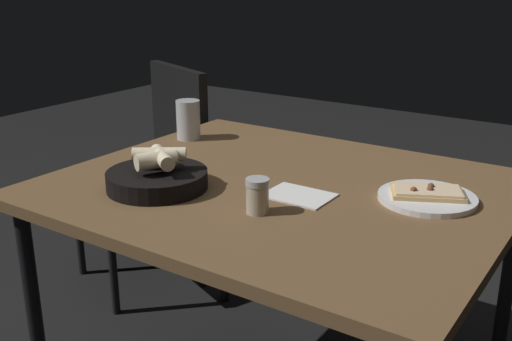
# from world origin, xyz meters

# --- Properties ---
(dining_table) EXTENTS (1.13, 0.95, 0.71)m
(dining_table) POSITION_xyz_m (0.00, 0.00, 0.65)
(dining_table) COLOR brown
(dining_table) RESTS_ON ground
(pizza_plate) EXTENTS (0.23, 0.23, 0.04)m
(pizza_plate) POSITION_xyz_m (0.35, 0.10, 0.72)
(pizza_plate) COLOR white
(pizza_plate) RESTS_ON dining_table
(bread_basket) EXTENTS (0.25, 0.25, 0.10)m
(bread_basket) POSITION_xyz_m (-0.24, -0.20, 0.74)
(bread_basket) COLOR black
(bread_basket) RESTS_ON dining_table
(beer_glass) EXTENTS (0.08, 0.08, 0.13)m
(beer_glass) POSITION_xyz_m (-0.48, 0.21, 0.77)
(beer_glass) COLOR silver
(beer_glass) RESTS_ON dining_table
(pepper_shaker) EXTENTS (0.05, 0.05, 0.08)m
(pepper_shaker) POSITION_xyz_m (0.06, -0.19, 0.75)
(pepper_shaker) COLOR #BFB299
(pepper_shaker) RESTS_ON dining_table
(napkin) EXTENTS (0.16, 0.12, 0.00)m
(napkin) POSITION_xyz_m (0.08, -0.05, 0.71)
(napkin) COLOR white
(napkin) RESTS_ON dining_table
(chair_near) EXTENTS (0.57, 0.57, 0.87)m
(chair_near) POSITION_xyz_m (-0.86, 0.43, 0.51)
(chair_near) COLOR black
(chair_near) RESTS_ON ground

